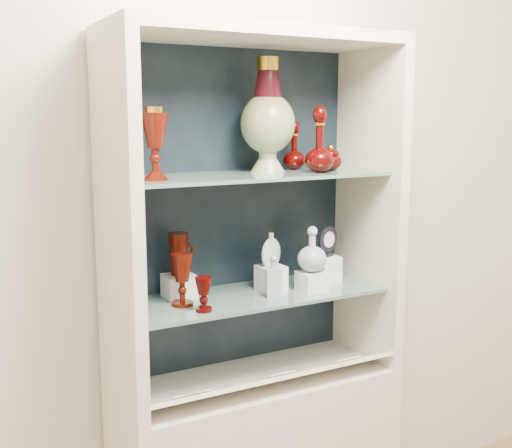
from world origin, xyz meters
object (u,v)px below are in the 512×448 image
lidded_bowl (330,157)px  ruby_goblet_tall (182,280)px  enamel_urn (268,115)px  pedestal_lamp_right (126,139)px  ruby_goblet_small (204,294)px  ruby_pitcher (179,254)px  cameo_medallion (328,241)px  ruby_decanter_b (294,144)px  cobalt_goblet (129,280)px  flat_flask (271,249)px  ruby_decanter_a (320,135)px  clear_round_decanter (312,250)px  clear_square_bottle (274,276)px  pedestal_lamp_left (155,144)px

lidded_bowl → ruby_goblet_tall: lidded_bowl is taller
enamel_urn → ruby_goblet_tall: (-0.35, -0.05, -0.53)m
pedestal_lamp_right → ruby_goblet_small: size_ratio=2.22×
pedestal_lamp_right → ruby_pitcher: size_ratio=1.71×
ruby_goblet_tall → cameo_medallion: (0.58, 0.01, 0.07)m
pedestal_lamp_right → ruby_decanter_b: size_ratio=1.32×
ruby_goblet_small → ruby_pitcher: (-0.01, 0.18, 0.10)m
cobalt_goblet → cameo_medallion: cameo_medallion is taller
ruby_goblet_small → flat_flask: size_ratio=0.91×
lidded_bowl → ruby_goblet_small: lidded_bowl is taller
flat_flask → ruby_decanter_a: bearing=-41.1°
ruby_goblet_tall → pedestal_lamp_right: bearing=171.3°
ruby_decanter_b → ruby_decanter_a: bearing=-85.4°
ruby_pitcher → ruby_goblet_tall: bearing=-110.6°
cobalt_goblet → clear_round_decanter: clear_round_decanter is taller
pedestal_lamp_right → ruby_goblet_small: bearing=-30.6°
ruby_goblet_tall → ruby_pitcher: 0.12m
lidded_bowl → enamel_urn: bearing=167.1°
cameo_medallion → ruby_decanter_b: bearing=129.6°
clear_square_bottle → ruby_goblet_small: bearing=-172.2°
ruby_decanter_b → cobalt_goblet: size_ratio=0.93×
ruby_goblet_small → pedestal_lamp_left: bearing=156.6°
ruby_decanter_b → flat_flask: size_ratio=1.52×
pedestal_lamp_left → clear_square_bottle: 0.61m
cobalt_goblet → clear_square_bottle: 0.49m
flat_flask → clear_round_decanter: size_ratio=0.79×
ruby_decanter_a → ruby_goblet_tall: (-0.49, 0.06, -0.46)m
lidded_bowl → cameo_medallion: size_ratio=0.81×
ruby_pitcher → flat_flask: 0.33m
lidded_bowl → clear_round_decanter: bearing=-154.6°
enamel_urn → flat_flask: (-0.00, -0.03, -0.46)m
pedestal_lamp_left → pedestal_lamp_right: size_ratio=0.89×
ruby_decanter_a → cameo_medallion: bearing=37.8°
clear_square_bottle → flat_flask: 0.11m
ruby_decanter_a → ruby_goblet_small: 0.67m
clear_round_decanter → ruby_decanter_a: bearing=-4.2°
ruby_decanter_b → ruby_goblet_small: 0.66m
cobalt_goblet → clear_round_decanter: size_ratio=1.30×
ruby_pitcher → pedestal_lamp_left: bearing=-137.8°
pedestal_lamp_left → ruby_decanter_b: pedestal_lamp_left is taller
clear_round_decanter → ruby_pitcher: bearing=161.5°
pedestal_lamp_left → ruby_decanter_a: size_ratio=0.86×
clear_square_bottle → cameo_medallion: cameo_medallion is taller
pedestal_lamp_right → flat_flask: bearing=-0.9°
pedestal_lamp_right → clear_square_bottle: 0.68m
cobalt_goblet → ruby_pitcher: bearing=19.4°
ruby_decanter_b → clear_square_bottle: size_ratio=1.27×
cobalt_goblet → ruby_goblet_tall: 0.17m
ruby_decanter_a → flat_flask: bearing=152.6°
pedestal_lamp_left → ruby_pitcher: pedestal_lamp_left is taller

